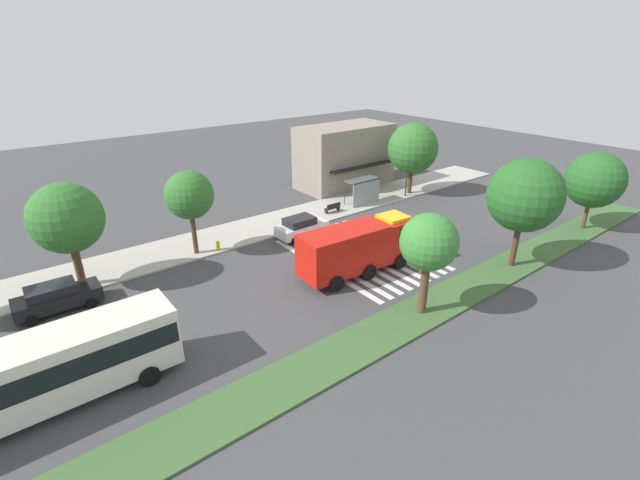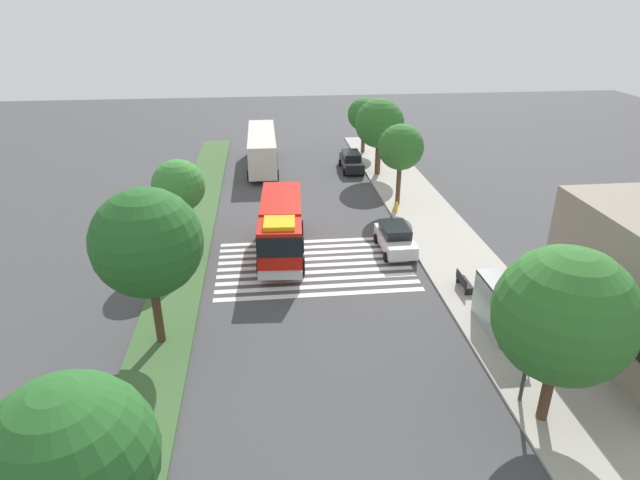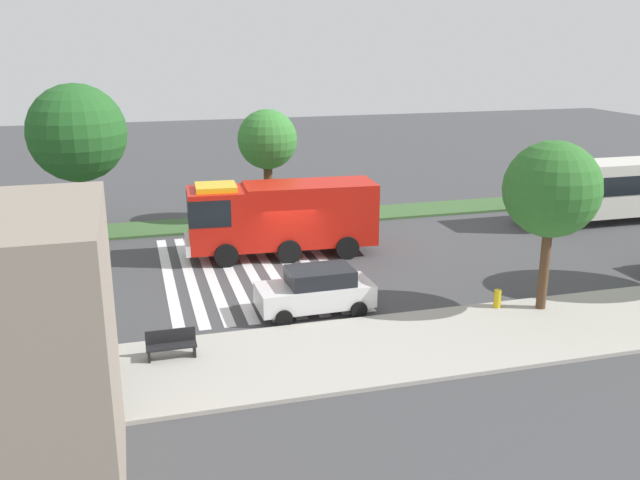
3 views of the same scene
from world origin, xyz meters
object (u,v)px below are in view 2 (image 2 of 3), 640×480
at_px(fire_truck, 281,227).
at_px(bench_near_shelter, 464,282).
at_px(parked_car_west, 351,161).
at_px(sidewalk_tree_west, 379,124).
at_px(bus_stop_shelter, 495,298).
at_px(median_tree_far_west, 179,187).
at_px(median_tree_center, 70,460).
at_px(parked_car_mid, 395,238).
at_px(fire_hydrant, 396,206).
at_px(street_lamp, 534,327).
at_px(transit_bus, 262,147).
at_px(sidewalk_tree_center, 401,147).
at_px(sidewalk_tree_far_east, 564,315).
at_px(sidewalk_tree_far_west, 364,115).
at_px(median_tree_west, 147,243).

relative_size(fire_truck, bench_near_shelter, 5.74).
height_order(parked_car_west, sidewalk_tree_west, sidewalk_tree_west).
distance_m(bus_stop_shelter, median_tree_far_west, 19.68).
bearing_deg(median_tree_center, parked_car_mid, 145.97).
bearing_deg(median_tree_center, fire_hydrant, 150.32).
relative_size(street_lamp, median_tree_center, 0.92).
xyz_separation_m(transit_bus, sidewalk_tree_center, (11.53, 10.72, 2.70)).
relative_size(sidewalk_tree_far_east, median_tree_far_west, 1.19).
xyz_separation_m(sidewalk_tree_far_east, median_tree_far_west, (-16.82, -15.90, -0.30)).
relative_size(fire_truck, median_tree_center, 1.39).
height_order(street_lamp, sidewalk_tree_far_west, street_lamp).
bearing_deg(median_tree_west, sidewalk_tree_center, 137.25).
relative_size(parked_car_west, median_tree_center, 0.72).
bearing_deg(median_tree_west, parked_car_mid, 122.98).
distance_m(parked_car_mid, sidewalk_tree_far_west, 24.26).
bearing_deg(street_lamp, median_tree_west, -110.77).
relative_size(transit_bus, sidewalk_tree_center, 1.81).
relative_size(parked_car_west, median_tree_far_west, 0.76).
distance_m(bus_stop_shelter, sidewalk_tree_center, 18.13).
height_order(parked_car_west, bus_stop_shelter, bus_stop_shelter).
distance_m(fire_truck, street_lamp, 17.60).
bearing_deg(bench_near_shelter, parked_car_west, -173.55).
distance_m(transit_bus, median_tree_center, 40.54).
bearing_deg(parked_car_mid, bus_stop_shelter, 14.57).
xyz_separation_m(bench_near_shelter, median_tree_far_west, (-6.57, -16.37, 4.04)).
bearing_deg(bench_near_shelter, sidewalk_tree_center, -178.07).
relative_size(parked_car_mid, median_tree_far_west, 0.71).
relative_size(sidewalk_tree_far_west, sidewalk_tree_far_east, 0.77).
xyz_separation_m(transit_bus, street_lamp, (34.62, 10.32, 1.68)).
bearing_deg(sidewalk_tree_far_east, median_tree_west, -113.58).
bearing_deg(bus_stop_shelter, sidewalk_tree_west, -178.96).
bearing_deg(sidewalk_tree_center, parked_car_west, -167.25).
bearing_deg(median_tree_west, transit_bus, 169.77).
height_order(sidewalk_tree_far_west, sidewalk_tree_center, sidewalk_tree_center).
xyz_separation_m(parked_car_mid, sidewalk_tree_far_east, (15.83, 2.20, 4.02)).
height_order(median_tree_center, fire_hydrant, median_tree_center).
relative_size(parked_car_west, street_lamp, 0.78).
height_order(fire_truck, median_tree_far_west, median_tree_far_west).
relative_size(sidewalk_tree_far_west, median_tree_far_west, 0.92).
bearing_deg(parked_car_west, bus_stop_shelter, 6.09).
distance_m(street_lamp, sidewalk_tree_west, 31.07).
height_order(sidewalk_tree_far_east, median_tree_center, sidewalk_tree_far_east).
bearing_deg(bench_near_shelter, parked_car_mid, -154.44).
distance_m(bus_stop_shelter, bench_near_shelter, 4.20).
xyz_separation_m(transit_bus, median_tree_center, (40.14, -5.19, 2.37)).
distance_m(transit_bus, sidewalk_tree_west, 11.64).
height_order(parked_car_mid, bus_stop_shelter, bus_stop_shelter).
bearing_deg(parked_car_west, fire_hydrant, 9.13).
bearing_deg(median_tree_center, transit_bus, 172.64).
relative_size(street_lamp, fire_hydrant, 8.68).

